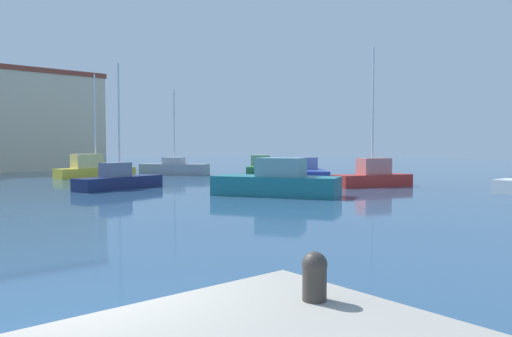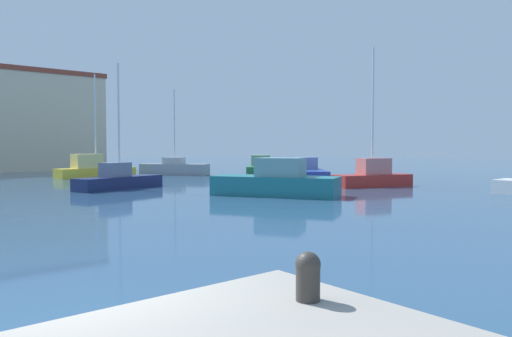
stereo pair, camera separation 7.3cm
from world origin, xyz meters
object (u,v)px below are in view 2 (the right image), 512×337
at_px(motorboat_teal_distant_east, 276,182).
at_px(sailboat_grey_behind_lamppost, 175,168).
at_px(motorboat_green_center_channel, 261,166).
at_px(mooring_bollard, 308,275).
at_px(sailboat_yellow_distant_north, 93,169).
at_px(sailboat_navy_mid_harbor, 119,180).
at_px(sailboat_red_near_pier, 373,176).
at_px(motorboat_blue_far_left, 306,171).

bearing_deg(motorboat_teal_distant_east, sailboat_grey_behind_lamppost, 74.59).
bearing_deg(motorboat_green_center_channel, mooring_bollard, -129.86).
xyz_separation_m(sailboat_yellow_distant_north, sailboat_grey_behind_lamppost, (6.85, -1.29, -0.09)).
height_order(mooring_bollard, motorboat_green_center_channel, motorboat_green_center_channel).
xyz_separation_m(motorboat_teal_distant_east, sailboat_navy_mid_harbor, (-4.52, 8.94, -0.15)).
bearing_deg(motorboat_green_center_channel, sailboat_red_near_pier, -109.84).
bearing_deg(sailboat_yellow_distant_north, mooring_bollard, -108.11).
relative_size(motorboat_green_center_channel, sailboat_red_near_pier, 0.90).
bearing_deg(mooring_bollard, motorboat_teal_distant_east, 48.55).
bearing_deg(sailboat_red_near_pier, sailboat_yellow_distant_north, 116.49).
distance_m(sailboat_yellow_distant_north, sailboat_grey_behind_lamppost, 6.97).
relative_size(motorboat_blue_far_left, sailboat_yellow_distant_north, 1.00).
relative_size(motorboat_green_center_channel, sailboat_grey_behind_lamppost, 1.04).
xyz_separation_m(motorboat_green_center_channel, sailboat_navy_mid_harbor, (-19.91, -10.35, -0.02)).
distance_m(motorboat_blue_far_left, motorboat_green_center_channel, 9.62).
bearing_deg(sailboat_grey_behind_lamppost, motorboat_green_center_channel, -0.29).
height_order(motorboat_blue_far_left, sailboat_navy_mid_harbor, sailboat_navy_mid_harbor).
bearing_deg(sailboat_grey_behind_lamppost, motorboat_blue_far_left, -51.90).
xyz_separation_m(sailboat_yellow_distant_north, sailboat_red_near_pier, (10.08, -20.24, -0.03)).
distance_m(mooring_bollard, motorboat_teal_distant_east, 19.83).
distance_m(mooring_bollard, sailboat_yellow_distant_north, 37.34).
distance_m(sailboat_yellow_distant_north, motorboat_green_center_channel, 16.96).
height_order(motorboat_teal_distant_east, sailboat_red_near_pier, sailboat_red_near_pier).
bearing_deg(motorboat_blue_far_left, sailboat_red_near_pier, -112.53).
bearing_deg(motorboat_teal_distant_east, motorboat_green_center_channel, 51.42).
height_order(mooring_bollard, sailboat_navy_mid_harbor, sailboat_navy_mid_harbor).
bearing_deg(motorboat_teal_distant_east, sailboat_navy_mid_harbor, 116.79).
distance_m(mooring_bollard, sailboat_navy_mid_harbor, 25.31).
relative_size(motorboat_teal_distant_east, sailboat_grey_behind_lamppost, 0.87).
bearing_deg(motorboat_blue_far_left, sailboat_grey_behind_lamppost, 128.10).
xyz_separation_m(motorboat_blue_far_left, sailboat_navy_mid_harbor, (-17.11, -1.14, 0.05)).
bearing_deg(sailboat_yellow_distant_north, sailboat_red_near_pier, -63.51).
bearing_deg(sailboat_grey_behind_lamppost, sailboat_red_near_pier, -80.30).
xyz_separation_m(motorboat_blue_far_left, sailboat_yellow_distant_north, (-14.10, 10.55, 0.19)).
relative_size(mooring_bollard, motorboat_blue_far_left, 0.06).
distance_m(motorboat_blue_far_left, sailboat_yellow_distant_north, 17.61).
distance_m(motorboat_blue_far_left, sailboat_grey_behind_lamppost, 11.76).
bearing_deg(mooring_bollard, sailboat_grey_behind_lamppost, 61.65).
distance_m(mooring_bollard, sailboat_red_near_pier, 26.52).
relative_size(motorboat_blue_far_left, sailboat_grey_behind_lamppost, 1.11).
bearing_deg(sailboat_navy_mid_harbor, motorboat_teal_distant_east, -63.21).
relative_size(mooring_bollard, sailboat_grey_behind_lamppost, 0.06).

